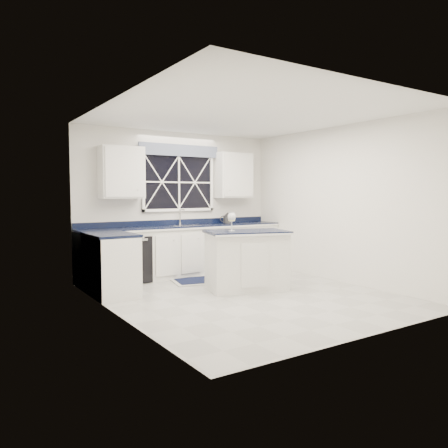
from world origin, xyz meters
TOP-DOWN VIEW (x-y plane):
  - ground at (0.00, 0.00)m, footprint 4.50×4.50m
  - back_wall at (0.00, 2.25)m, footprint 4.00×0.10m
  - base_cabinets at (-0.33, 1.78)m, footprint 3.99×1.60m
  - countertop at (0.00, 1.95)m, footprint 3.98×0.64m
  - dishwasher at (-1.10, 1.95)m, footprint 0.60×0.58m
  - window at (0.00, 2.20)m, footprint 1.65×0.09m
  - upper_cabinets at (0.00, 2.08)m, footprint 3.10×0.34m
  - faucet at (0.00, 2.14)m, footprint 0.05×0.20m
  - island at (0.25, 0.35)m, footprint 1.43×1.08m
  - rug at (0.08, 1.31)m, footprint 1.34×0.97m
  - kettle at (1.01, 2.04)m, footprint 0.31×0.23m
  - wine_glass at (0.01, 0.43)m, footprint 0.13×0.13m
  - soap_bottle at (1.01, 2.05)m, footprint 0.10×0.10m

SIDE VIEW (x-z plane):
  - ground at x=0.00m, z-range 0.00..0.00m
  - rug at x=0.08m, z-range 0.00..0.02m
  - dishwasher at x=-1.10m, z-range 0.00..0.82m
  - base_cabinets at x=-0.33m, z-range 0.00..0.90m
  - island at x=0.25m, z-range 0.00..0.95m
  - countertop at x=0.00m, z-range 0.90..0.94m
  - soap_bottle at x=1.01m, z-range 0.94..1.12m
  - kettle at x=1.01m, z-range 0.93..1.15m
  - faucet at x=0.00m, z-range 0.95..1.25m
  - wine_glass at x=0.01m, z-range 1.00..1.31m
  - back_wall at x=0.00m, z-range 0.00..2.70m
  - window at x=0.00m, z-range 1.20..2.46m
  - upper_cabinets at x=0.00m, z-range 1.45..2.35m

